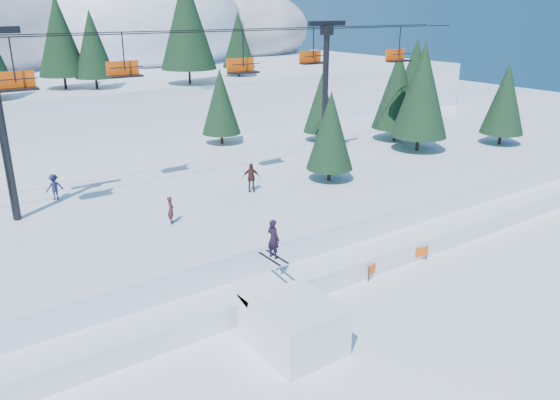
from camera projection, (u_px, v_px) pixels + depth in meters
ground at (355, 363)px, 22.22m from camera, size 160.00×160.00×0.00m
mid_shelf at (169, 208)px, 35.70m from camera, size 70.00×22.00×2.50m
berm at (250, 276)px, 28.21m from camera, size 70.00×6.00×1.10m
jump_kicker at (291, 320)px, 23.05m from camera, size 3.14×4.36×5.25m
chairlift at (190, 81)px, 34.14m from camera, size 46.00×3.21×10.28m
conifer_stand at (202, 115)px, 36.55m from camera, size 62.75×17.48×8.88m
distant_skiers at (156, 188)px, 33.05m from camera, size 28.61×8.37×1.86m
banner_near at (381, 263)px, 29.66m from camera, size 2.71×0.96×0.90m
banner_far at (406, 255)px, 30.66m from camera, size 2.77×0.77×0.90m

